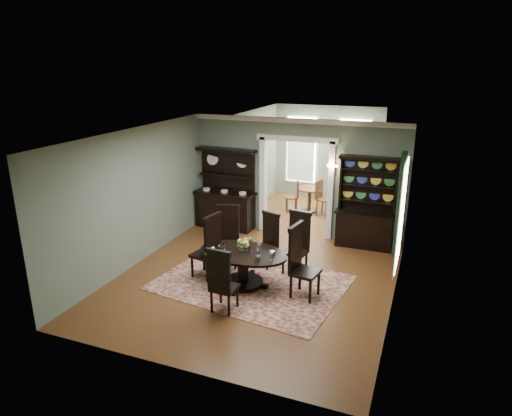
% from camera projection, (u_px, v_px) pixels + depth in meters
% --- Properties ---
extents(room, '(5.51, 6.01, 3.01)m').
position_uv_depth(room, '(254.00, 208.00, 8.95)').
color(room, brown).
rests_on(room, ground).
extents(parlor, '(3.51, 3.50, 3.01)m').
position_uv_depth(parlor, '(320.00, 158.00, 13.83)').
color(parlor, brown).
rests_on(parlor, ground).
extents(doorway_trim, '(2.08, 0.25, 2.57)m').
position_uv_depth(doorway_trim, '(297.00, 173.00, 11.56)').
color(doorway_trim, white).
rests_on(doorway_trim, floor).
extents(right_window, '(0.15, 1.47, 2.12)m').
position_uv_depth(right_window, '(400.00, 209.00, 8.80)').
color(right_window, white).
rests_on(right_window, wall_right).
extents(wall_sconce, '(0.27, 0.21, 0.21)m').
position_uv_depth(wall_sconce, '(333.00, 167.00, 11.01)').
color(wall_sconce, gold).
rests_on(wall_sconce, back_wall_right).
extents(rug, '(3.96, 3.09, 0.01)m').
position_uv_depth(rug, '(251.00, 282.00, 9.34)').
color(rug, maroon).
rests_on(rug, floor).
extents(dining_table, '(1.89, 1.79, 0.72)m').
position_uv_depth(dining_table, '(243.00, 262.00, 9.11)').
color(dining_table, black).
rests_on(dining_table, rug).
extents(centerpiece, '(1.50, 0.96, 0.25)m').
position_uv_depth(centerpiece, '(244.00, 247.00, 9.10)').
color(centerpiece, silver).
rests_on(centerpiece, dining_table).
extents(chair_far_left, '(0.62, 0.60, 1.35)m').
position_uv_depth(chair_far_left, '(228.00, 234.00, 10.03)').
color(chair_far_left, black).
rests_on(chair_far_left, rug).
extents(chair_far_mid, '(0.54, 0.53, 1.20)m').
position_uv_depth(chair_far_mid, '(269.00, 238.00, 10.01)').
color(chair_far_mid, black).
rests_on(chair_far_mid, rug).
extents(chair_far_right, '(0.56, 0.54, 1.34)m').
position_uv_depth(chair_far_right, '(298.00, 240.00, 9.67)').
color(chair_far_right, black).
rests_on(chair_far_right, rug).
extents(chair_end_left, '(0.58, 0.61, 1.41)m').
position_uv_depth(chair_end_left, '(209.00, 245.00, 9.33)').
color(chair_end_left, black).
rests_on(chair_end_left, rug).
extents(chair_end_right, '(0.58, 0.61, 1.44)m').
position_uv_depth(chair_end_right, '(300.00, 259.00, 8.63)').
color(chair_end_right, black).
rests_on(chair_end_right, rug).
extents(chair_near, '(0.48, 0.46, 1.25)m').
position_uv_depth(chair_near, '(221.00, 279.00, 8.05)').
color(chair_near, black).
rests_on(chair_near, rug).
extents(sideboard, '(1.66, 0.65, 2.16)m').
position_uv_depth(sideboard, '(226.00, 200.00, 12.25)').
color(sideboard, black).
rests_on(sideboard, floor).
extents(welsh_dresser, '(1.42, 0.53, 2.22)m').
position_uv_depth(welsh_dresser, '(366.00, 215.00, 10.97)').
color(welsh_dresser, black).
rests_on(welsh_dresser, floor).
extents(parlor_table, '(0.80, 0.80, 0.74)m').
position_uv_depth(parlor_table, '(310.00, 196.00, 13.58)').
color(parlor_table, '#5A2C19').
rests_on(parlor_table, parlor_floor).
extents(parlor_chair_left, '(0.45, 0.45, 0.95)m').
position_uv_depth(parlor_chair_left, '(294.00, 195.00, 13.58)').
color(parlor_chair_left, '#5A2C19').
rests_on(parlor_chair_left, parlor_floor).
extents(parlor_chair_right, '(0.48, 0.47, 1.04)m').
position_uv_depth(parlor_chair_right, '(322.00, 197.00, 13.24)').
color(parlor_chair_right, '#5A2C19').
rests_on(parlor_chair_right, parlor_floor).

